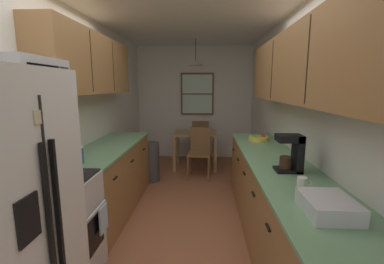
# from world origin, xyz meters

# --- Properties ---
(ground_plane) EXTENTS (12.00, 12.00, 0.00)m
(ground_plane) POSITION_xyz_m (0.00, 1.00, 0.00)
(ground_plane) COLOR #995B3D
(wall_left) EXTENTS (0.10, 9.00, 2.55)m
(wall_left) POSITION_xyz_m (-1.35, 1.00, 1.27)
(wall_left) COLOR white
(wall_left) RESTS_ON ground
(wall_right) EXTENTS (0.10, 9.00, 2.55)m
(wall_right) POSITION_xyz_m (1.35, 1.00, 1.27)
(wall_right) COLOR white
(wall_right) RESTS_ON ground
(wall_back) EXTENTS (4.40, 0.10, 2.55)m
(wall_back) POSITION_xyz_m (0.00, 3.65, 1.27)
(wall_back) COLOR white
(wall_back) RESTS_ON ground
(ceiling_slab) EXTENTS (4.40, 9.00, 0.08)m
(ceiling_slab) POSITION_xyz_m (0.00, 1.00, 2.59)
(ceiling_slab) COLOR white
(stove_range) EXTENTS (0.66, 0.59, 1.10)m
(stove_range) POSITION_xyz_m (-0.99, -0.48, 0.47)
(stove_range) COLOR silver
(stove_range) RESTS_ON ground
(microwave_over_range) EXTENTS (0.39, 0.61, 0.33)m
(microwave_over_range) POSITION_xyz_m (-1.11, -0.48, 1.71)
(microwave_over_range) COLOR silver
(counter_left) EXTENTS (0.64, 1.96, 0.90)m
(counter_left) POSITION_xyz_m (-1.00, 0.79, 0.45)
(counter_left) COLOR olive
(counter_left) RESTS_ON ground
(upper_cabinets_left) EXTENTS (0.33, 2.04, 0.70)m
(upper_cabinets_left) POSITION_xyz_m (-1.14, 0.74, 1.91)
(upper_cabinets_left) COLOR olive
(counter_right) EXTENTS (0.64, 3.41, 0.90)m
(counter_right) POSITION_xyz_m (1.00, 0.09, 0.45)
(counter_right) COLOR olive
(counter_right) RESTS_ON ground
(upper_cabinets_right) EXTENTS (0.33, 3.09, 0.67)m
(upper_cabinets_right) POSITION_xyz_m (1.14, 0.04, 1.84)
(upper_cabinets_right) COLOR olive
(dining_table) EXTENTS (0.85, 0.71, 0.73)m
(dining_table) POSITION_xyz_m (0.05, 2.78, 0.60)
(dining_table) COLOR #A87F51
(dining_table) RESTS_ON ground
(dining_chair_near) EXTENTS (0.43, 0.43, 0.90)m
(dining_chair_near) POSITION_xyz_m (0.15, 2.22, 0.50)
(dining_chair_near) COLOR brown
(dining_chair_near) RESTS_ON ground
(dining_chair_far) EXTENTS (0.45, 0.45, 0.90)m
(dining_chair_far) POSITION_xyz_m (0.13, 3.34, 0.50)
(dining_chair_far) COLOR brown
(dining_chair_far) RESTS_ON ground
(pendant_light) EXTENTS (0.30, 0.30, 0.50)m
(pendant_light) POSITION_xyz_m (0.05, 2.78, 2.10)
(pendant_light) COLOR black
(back_window) EXTENTS (0.75, 0.05, 0.95)m
(back_window) POSITION_xyz_m (0.06, 3.58, 1.48)
(back_window) COLOR brown
(trash_bin) EXTENTS (0.30, 0.30, 0.69)m
(trash_bin) POSITION_xyz_m (-0.70, 1.95, 0.35)
(trash_bin) COLOR #3F3F42
(trash_bin) RESTS_ON ground
(storage_canister) EXTENTS (0.11, 0.11, 0.17)m
(storage_canister) POSITION_xyz_m (-1.00, -0.00, 0.99)
(storage_canister) COLOR #265999
(storage_canister) RESTS_ON counter_left
(dish_towel) EXTENTS (0.02, 0.16, 0.24)m
(dish_towel) POSITION_xyz_m (-0.64, -0.34, 0.50)
(dish_towel) COLOR silver
(coffee_maker) EXTENTS (0.22, 0.18, 0.33)m
(coffee_maker) POSITION_xyz_m (1.03, -0.14, 1.07)
(coffee_maker) COLOR black
(coffee_maker) RESTS_ON counter_right
(mug_by_coffeemaker) EXTENTS (0.11, 0.07, 0.09)m
(mug_by_coffeemaker) POSITION_xyz_m (0.97, -0.56, 0.95)
(mug_by_coffeemaker) COLOR white
(mug_by_coffeemaker) RESTS_ON counter_right
(fruit_bowl) EXTENTS (0.28, 0.28, 0.09)m
(fruit_bowl) POSITION_xyz_m (1.00, 1.21, 0.94)
(fruit_bowl) COLOR #E5D14C
(fruit_bowl) RESTS_ON counter_right
(dish_rack) EXTENTS (0.28, 0.34, 0.10)m
(dish_rack) POSITION_xyz_m (0.99, -0.93, 0.95)
(dish_rack) COLOR silver
(dish_rack) RESTS_ON counter_right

